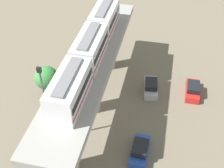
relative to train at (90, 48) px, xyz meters
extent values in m
plane|color=#706654|center=(0.00, -0.12, -9.59)|extent=(120.00, 120.00, 0.00)
cylinder|color=#999691|center=(0.00, -9.50, -5.96)|extent=(1.90, 1.90, 7.26)
cylinder|color=#999691|center=(0.00, -0.12, -5.96)|extent=(1.90, 1.90, 7.26)
cylinder|color=#999691|center=(0.00, 9.25, -5.96)|extent=(1.90, 1.90, 7.26)
cube|color=#999691|center=(0.00, -0.12, -1.93)|extent=(5.20, 28.85, 0.80)
cube|color=silver|center=(0.00, -6.95, -0.03)|extent=(2.60, 6.60, 3.00)
cube|color=black|center=(0.00, -6.95, 0.22)|extent=(2.64, 6.07, 0.70)
cube|color=red|center=(0.00, -6.95, -0.78)|extent=(2.64, 6.34, 0.24)
cube|color=slate|center=(0.00, -6.95, 1.59)|extent=(1.10, 5.61, 0.24)
cube|color=silver|center=(0.00, 0.00, -0.03)|extent=(2.60, 6.60, 3.00)
cube|color=black|center=(0.00, 0.00, 0.22)|extent=(2.64, 6.07, 0.70)
cube|color=red|center=(0.00, 0.00, -0.78)|extent=(2.64, 6.34, 0.24)
cube|color=slate|center=(0.00, 0.00, 1.59)|extent=(1.10, 5.61, 0.24)
cube|color=silver|center=(0.00, 6.95, -0.03)|extent=(2.60, 6.60, 3.00)
cube|color=black|center=(0.00, 6.95, 0.22)|extent=(2.64, 6.07, 0.70)
cube|color=red|center=(0.00, 6.95, -0.78)|extent=(2.64, 6.34, 0.24)
cube|color=slate|center=(0.00, 6.95, 1.59)|extent=(1.10, 5.61, 0.24)
cube|color=#B2B5BA|center=(-6.91, -5.19, -9.09)|extent=(2.32, 4.39, 1.00)
cube|color=black|center=(-6.91, -5.04, -8.21)|extent=(1.92, 2.49, 0.76)
cube|color=#284CB7|center=(-6.94, 5.72, -9.09)|extent=(1.94, 4.26, 1.00)
cube|color=black|center=(-6.94, 5.87, -8.21)|extent=(1.72, 2.35, 0.76)
cube|color=red|center=(-12.60, -5.82, -9.09)|extent=(1.82, 4.21, 1.00)
cube|color=black|center=(-12.60, -5.67, -8.21)|extent=(1.65, 2.31, 0.76)
cylinder|color=brown|center=(6.55, -1.17, -8.40)|extent=(0.36, 0.36, 2.38)
sphere|color=#38843D|center=(6.55, -1.17, -6.34)|extent=(3.17, 3.17, 3.17)
cylinder|color=#4C4C51|center=(3.40, 5.70, -4.56)|extent=(0.20, 0.20, 10.06)
cube|color=black|center=(3.40, 5.70, 0.77)|extent=(0.44, 0.28, 0.60)
camera|label=1|loc=(-8.10, 25.55, 17.92)|focal=46.60mm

